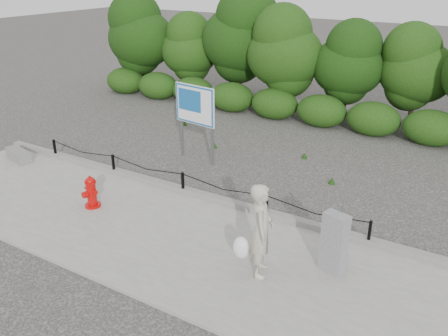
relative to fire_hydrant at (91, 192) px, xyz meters
name	(u,v)px	position (x,y,z in m)	size (l,w,h in m)	color
ground	(183,195)	(1.53, 1.83, -0.48)	(90.00, 90.00, 0.00)	#2D2B28
sidewalk	(134,226)	(1.53, -0.17, -0.44)	(14.00, 4.00, 0.08)	gray
curb	(184,190)	(1.53, 1.88, -0.33)	(14.00, 0.22, 0.14)	slate
chain_barrier	(183,180)	(1.53, 1.83, -0.03)	(10.06, 0.06, 0.60)	black
treeline	(298,51)	(0.96, 10.77, 2.07)	(20.31, 3.81, 4.88)	black
fire_hydrant	(91,192)	(0.00, 0.00, 0.00)	(0.47, 0.49, 0.85)	#B80806
pedestrian	(260,231)	(4.92, -0.32, 0.54)	(0.88, 0.84, 1.95)	#B3B199
concrete_block	(18,155)	(-4.28, 1.07, -0.23)	(1.07, 0.38, 0.34)	slate
utility_cabinet	(334,243)	(6.16, 0.50, 0.24)	(0.55, 0.41, 1.42)	#949497
advertising_sign	(195,108)	(0.41, 4.11, 1.23)	(1.51, 0.30, 2.43)	slate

